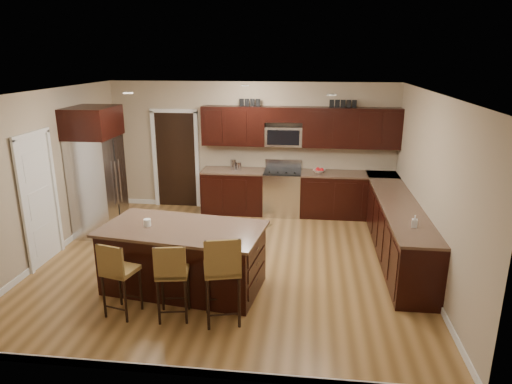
# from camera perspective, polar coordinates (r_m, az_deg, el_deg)

# --- Properties ---
(floor) EXTENTS (6.00, 6.00, 0.00)m
(floor) POSITION_cam_1_polar(r_m,az_deg,el_deg) (7.49, -3.22, -8.73)
(floor) COLOR olive
(floor) RESTS_ON ground
(ceiling) EXTENTS (6.00, 6.00, 0.00)m
(ceiling) POSITION_cam_1_polar(r_m,az_deg,el_deg) (6.78, -3.61, 12.33)
(ceiling) COLOR silver
(ceiling) RESTS_ON wall_back
(wall_back) EXTENTS (6.00, 0.00, 6.00)m
(wall_back) POSITION_cam_1_polar(r_m,az_deg,el_deg) (9.66, -0.55, 5.63)
(wall_back) COLOR tan
(wall_back) RESTS_ON floor
(wall_left) EXTENTS (0.00, 5.50, 5.50)m
(wall_left) POSITION_cam_1_polar(r_m,az_deg,el_deg) (8.09, -24.83, 1.83)
(wall_left) COLOR tan
(wall_left) RESTS_ON floor
(wall_right) EXTENTS (0.00, 5.50, 5.50)m
(wall_right) POSITION_cam_1_polar(r_m,az_deg,el_deg) (7.14, 21.04, 0.42)
(wall_right) COLOR tan
(wall_right) RESTS_ON floor
(base_cabinets) EXTENTS (4.02, 3.96, 0.92)m
(base_cabinets) POSITION_cam_1_polar(r_m,az_deg,el_deg) (8.58, 11.04, -2.30)
(base_cabinets) COLOR black
(base_cabinets) RESTS_ON floor
(upper_cabinets) EXTENTS (4.00, 0.33, 0.80)m
(upper_cabinets) POSITION_cam_1_polar(r_m,az_deg,el_deg) (9.34, 5.74, 8.21)
(upper_cabinets) COLOR black
(upper_cabinets) RESTS_ON wall_back
(range) EXTENTS (0.76, 0.64, 1.11)m
(range) POSITION_cam_1_polar(r_m,az_deg,el_deg) (9.52, 3.30, -0.01)
(range) COLOR silver
(range) RESTS_ON floor
(microwave) EXTENTS (0.76, 0.31, 0.40)m
(microwave) POSITION_cam_1_polar(r_m,az_deg,el_deg) (9.41, 3.48, 6.97)
(microwave) COLOR silver
(microwave) RESTS_ON upper_cabinets
(doorway) EXTENTS (0.85, 0.03, 2.06)m
(doorway) POSITION_cam_1_polar(r_m,az_deg,el_deg) (10.05, -9.94, 3.96)
(doorway) COLOR black
(doorway) RESTS_ON floor
(pantry_door) EXTENTS (0.03, 0.80, 2.04)m
(pantry_door) POSITION_cam_1_polar(r_m,az_deg,el_deg) (7.92, -25.51, -1.05)
(pantry_door) COLOR white
(pantry_door) RESTS_ON floor
(letter_decor) EXTENTS (2.20, 0.03, 0.15)m
(letter_decor) POSITION_cam_1_polar(r_m,az_deg,el_deg) (9.28, 4.93, 11.01)
(letter_decor) COLOR black
(letter_decor) RESTS_ON upper_cabinets
(island) EXTENTS (2.38, 1.47, 0.92)m
(island) POSITION_cam_1_polar(r_m,az_deg,el_deg) (6.64, -9.02, -8.34)
(island) COLOR black
(island) RESTS_ON floor
(stool_left) EXTENTS (0.46, 0.46, 1.01)m
(stool_left) POSITION_cam_1_polar(r_m,az_deg,el_deg) (6.04, -16.95, -9.42)
(stool_left) COLOR olive
(stool_left) RESTS_ON floor
(stool_mid) EXTENTS (0.45, 0.45, 1.04)m
(stool_mid) POSITION_cam_1_polar(r_m,az_deg,el_deg) (5.79, -10.49, -9.92)
(stool_mid) COLOR olive
(stool_mid) RESTS_ON floor
(stool_right) EXTENTS (0.54, 0.54, 1.17)m
(stool_right) POSITION_cam_1_polar(r_m,az_deg,el_deg) (5.61, -4.23, -9.68)
(stool_right) COLOR olive
(stool_right) RESTS_ON floor
(refrigerator) EXTENTS (0.79, 0.97, 2.35)m
(refrigerator) POSITION_cam_1_polar(r_m,az_deg,el_deg) (8.79, -19.28, 2.58)
(refrigerator) COLOR silver
(refrigerator) RESTS_ON floor
(floor_mat) EXTENTS (1.05, 0.89, 0.01)m
(floor_mat) POSITION_cam_1_polar(r_m,az_deg,el_deg) (9.00, -1.33, -4.15)
(floor_mat) COLOR brown
(floor_mat) RESTS_ON floor
(fruit_bowl) EXTENTS (0.30, 0.30, 0.06)m
(fruit_bowl) POSITION_cam_1_polar(r_m,az_deg,el_deg) (9.38, 7.90, 2.63)
(fruit_bowl) COLOR silver
(fruit_bowl) RESTS_ON base_cabinets
(soap_bottle) EXTENTS (0.09, 0.09, 0.17)m
(soap_bottle) POSITION_cam_1_polar(r_m,az_deg,el_deg) (6.72, 19.22, -3.49)
(soap_bottle) COLOR #B2B2B2
(soap_bottle) RESTS_ON base_cabinets
(canister_tall) EXTENTS (0.12, 0.12, 0.22)m
(canister_tall) POSITION_cam_1_polar(r_m,az_deg,el_deg) (9.49, -2.86, 3.42)
(canister_tall) COLOR silver
(canister_tall) RESTS_ON base_cabinets
(canister_short) EXTENTS (0.11, 0.11, 0.16)m
(canister_short) POSITION_cam_1_polar(r_m,az_deg,el_deg) (9.48, -2.16, 3.24)
(canister_short) COLOR silver
(canister_short) RESTS_ON base_cabinets
(island_jar) EXTENTS (0.10, 0.10, 0.10)m
(island_jar) POSITION_cam_1_polar(r_m,az_deg,el_deg) (6.58, -13.44, -3.73)
(island_jar) COLOR white
(island_jar) RESTS_ON island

